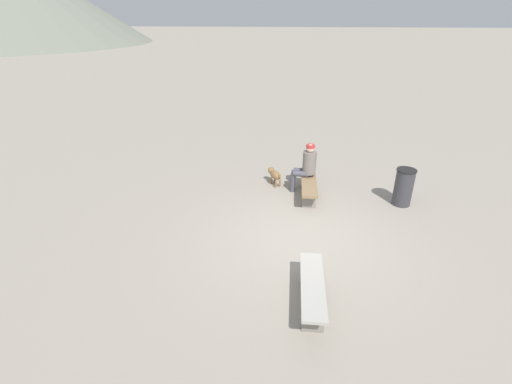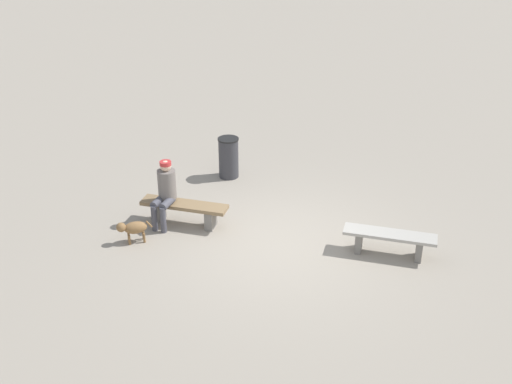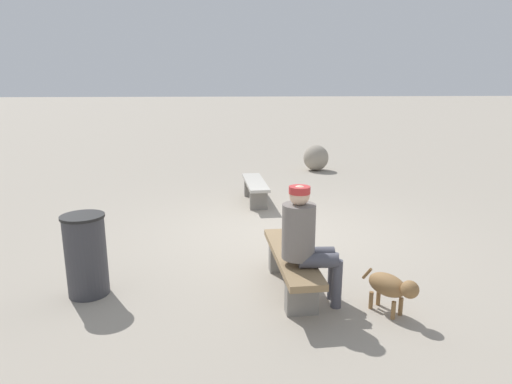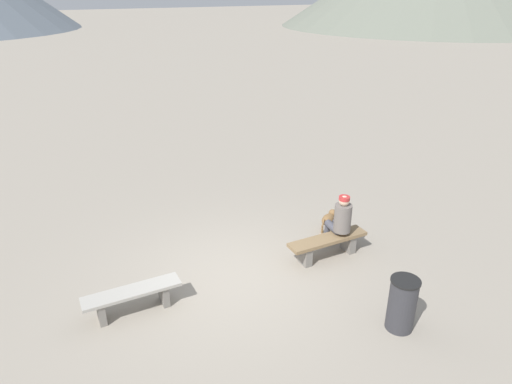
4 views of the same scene
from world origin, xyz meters
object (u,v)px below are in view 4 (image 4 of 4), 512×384
Objects in this scene: bench_left at (132,296)px; trash_bin at (402,304)px; seated_person at (340,219)px; dog at (329,219)px; bench_right at (327,244)px.

bench_left is 4.36m from trash_bin.
dog is (0.32, 0.81, -0.44)m from seated_person.
trash_bin is at bearing -32.19° from bench_left.
bench_left is 2.79× the size of dog.
bench_right is at bearing 85.60° from trash_bin.
dog is (0.65, 0.89, -0.01)m from bench_right.
bench_right is at bearing -1.10° from bench_left.
bench_left is 3.87m from bench_right.
trash_bin is at bearing -136.07° from dog.
seated_person is 0.98m from dog.
bench_right is at bearing -157.74° from dog.
dog is at bearing 10.14° from bench_left.
bench_left is 1.77× the size of trash_bin.
seated_person is (0.33, 0.08, 0.43)m from bench_right.
bench_right is at bearing -161.43° from seated_person.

